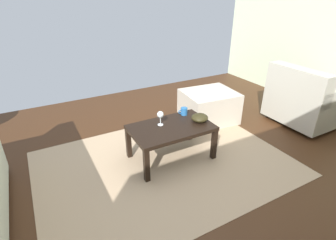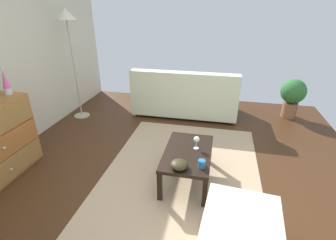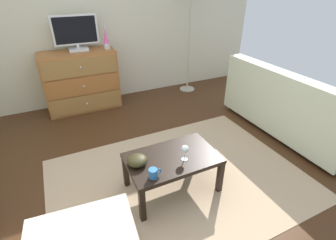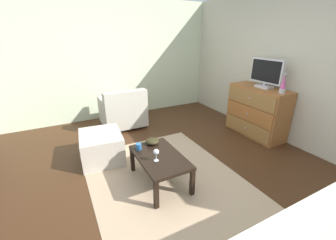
% 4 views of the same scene
% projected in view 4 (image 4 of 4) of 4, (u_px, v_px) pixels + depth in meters
% --- Properties ---
extents(ground_plane, '(5.90, 5.06, 0.05)m').
position_uv_depth(ground_plane, '(175.00, 174.00, 3.07)').
color(ground_plane, '#402513').
extents(wall_accent_rear, '(5.90, 0.12, 2.55)m').
position_uv_depth(wall_accent_rear, '(297.00, 70.00, 3.57)').
color(wall_accent_rear, beige).
rests_on(wall_accent_rear, ground_plane).
extents(wall_plain_left, '(0.12, 5.06, 2.55)m').
position_uv_depth(wall_plain_left, '(117.00, 60.00, 4.82)').
color(wall_plain_left, beige).
rests_on(wall_plain_left, ground_plane).
extents(area_rug, '(2.60, 1.90, 0.01)m').
position_uv_depth(area_rug, '(169.00, 184.00, 2.81)').
color(area_rug, tan).
rests_on(area_rug, ground_plane).
extents(dresser, '(1.11, 0.49, 0.93)m').
position_uv_depth(dresser, '(257.00, 112.00, 4.06)').
color(dresser, '#965B2D').
rests_on(dresser, ground_plane).
extents(tv, '(0.63, 0.18, 0.50)m').
position_uv_depth(tv, '(266.00, 73.00, 3.76)').
color(tv, silver).
rests_on(tv, dresser).
extents(lava_lamp, '(0.09, 0.09, 0.33)m').
position_uv_depth(lava_lamp, '(283.00, 84.00, 3.44)').
color(lava_lamp, '#B7B7BC').
rests_on(lava_lamp, dresser).
extents(coffee_table, '(0.87, 0.53, 0.39)m').
position_uv_depth(coffee_table, '(160.00, 159.00, 2.74)').
color(coffee_table, black).
rests_on(coffee_table, ground_plane).
extents(wine_glass, '(0.07, 0.07, 0.16)m').
position_uv_depth(wine_glass, '(156.00, 152.00, 2.58)').
color(wine_glass, silver).
rests_on(wine_glass, coffee_table).
extents(mug, '(0.11, 0.08, 0.08)m').
position_uv_depth(mug, '(139.00, 147.00, 2.85)').
color(mug, '#26619F').
rests_on(mug, coffee_table).
extents(bowl_decorative, '(0.18, 0.18, 0.08)m').
position_uv_depth(bowl_decorative, '(152.00, 141.00, 3.00)').
color(bowl_decorative, '#2D2713').
rests_on(bowl_decorative, coffee_table).
extents(armchair, '(0.80, 0.84, 0.81)m').
position_uv_depth(armchair, '(123.00, 111.00, 4.47)').
color(armchair, '#332319').
rests_on(armchair, ground_plane).
extents(ottoman, '(0.75, 0.66, 0.43)m').
position_uv_depth(ottoman, '(102.00, 147.00, 3.31)').
color(ottoman, '#BFB4A2').
rests_on(ottoman, ground_plane).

